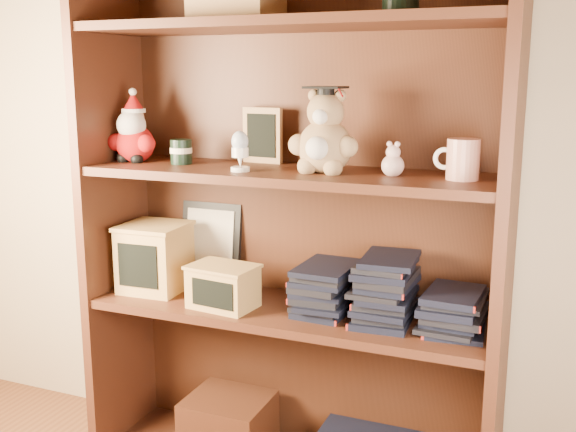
% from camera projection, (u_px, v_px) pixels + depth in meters
% --- Properties ---
extents(bookcase, '(1.20, 0.35, 1.60)m').
position_uv_depth(bookcase, '(294.00, 227.00, 1.94)').
color(bookcase, '#492414').
rests_on(bookcase, ground).
extents(shelf_lower, '(1.14, 0.33, 0.02)m').
position_uv_depth(shelf_lower, '(288.00, 312.00, 1.94)').
color(shelf_lower, '#492414').
rests_on(shelf_lower, ground).
extents(shelf_upper, '(1.14, 0.33, 0.02)m').
position_uv_depth(shelf_upper, '(288.00, 174.00, 1.86)').
color(shelf_upper, '#492414').
rests_on(shelf_upper, ground).
extents(santa_plush, '(0.16, 0.12, 0.23)m').
position_uv_depth(santa_plush, '(133.00, 134.00, 2.02)').
color(santa_plush, '#A50F0F').
rests_on(santa_plush, shelf_upper).
extents(teachers_tin, '(0.06, 0.06, 0.07)m').
position_uv_depth(teachers_tin, '(181.00, 151.00, 1.97)').
color(teachers_tin, black).
rests_on(teachers_tin, shelf_upper).
extents(chalkboard_plaque, '(0.13, 0.07, 0.16)m').
position_uv_depth(chalkboard_plaque, '(263.00, 136.00, 1.99)').
color(chalkboard_plaque, '#9E7547').
rests_on(chalkboard_plaque, shelf_upper).
extents(egg_cup, '(0.05, 0.05, 0.11)m').
position_uv_depth(egg_cup, '(240.00, 150.00, 1.82)').
color(egg_cup, white).
rests_on(egg_cup, shelf_upper).
extents(grad_teddy_bear, '(0.19, 0.17, 0.24)m').
position_uv_depth(grad_teddy_bear, '(324.00, 139.00, 1.79)').
color(grad_teddy_bear, '#A38156').
rests_on(grad_teddy_bear, shelf_upper).
extents(pink_figurine, '(0.06, 0.06, 0.09)m').
position_uv_depth(pink_figurine, '(393.00, 162.00, 1.74)').
color(pink_figurine, '#D1A9A1').
rests_on(pink_figurine, shelf_upper).
extents(teacher_mug, '(0.12, 0.08, 0.10)m').
position_uv_depth(teacher_mug, '(462.00, 159.00, 1.67)').
color(teacher_mug, silver).
rests_on(teacher_mug, shelf_upper).
extents(certificate_frame, '(0.21, 0.05, 0.26)m').
position_uv_depth(certificate_frame, '(211.00, 243.00, 2.16)').
color(certificate_frame, black).
rests_on(certificate_frame, shelf_lower).
extents(treats_box, '(0.20, 0.20, 0.21)m').
position_uv_depth(treats_box, '(155.00, 257.00, 2.08)').
color(treats_box, tan).
rests_on(treats_box, shelf_lower).
extents(pencils_box, '(0.20, 0.16, 0.12)m').
position_uv_depth(pencils_box, '(223.00, 286.00, 1.93)').
color(pencils_box, tan).
rests_on(pencils_box, shelf_lower).
extents(book_stack_left, '(0.14, 0.20, 0.14)m').
position_uv_depth(book_stack_left, '(324.00, 288.00, 1.88)').
color(book_stack_left, black).
rests_on(book_stack_left, shelf_lower).
extents(book_stack_mid, '(0.14, 0.20, 0.18)m').
position_uv_depth(book_stack_mid, '(385.00, 290.00, 1.81)').
color(book_stack_mid, black).
rests_on(book_stack_mid, shelf_lower).
extents(book_stack_right, '(0.14, 0.20, 0.11)m').
position_uv_depth(book_stack_right, '(454.00, 310.00, 1.75)').
color(book_stack_right, black).
rests_on(book_stack_right, shelf_lower).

